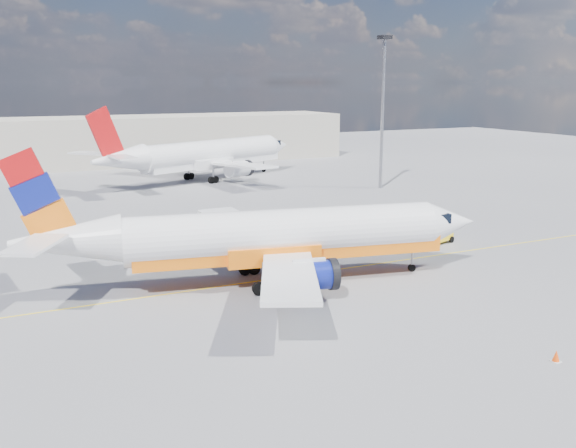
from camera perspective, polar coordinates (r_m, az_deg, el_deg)
name	(u,v)px	position (r m, az deg, el deg)	size (l,w,h in m)	color
ground	(339,284)	(45.00, 4.52, -5.30)	(240.00, 240.00, 0.00)	slate
taxi_line	(318,272)	(47.48, 2.69, -4.31)	(70.00, 0.15, 0.01)	yellow
terminal_main	(146,139)	(115.45, -12.52, 7.35)	(70.00, 14.00, 8.00)	#BBB4A1
main_jet	(269,237)	(44.08, -1.70, -1.16)	(32.98, 25.51, 9.95)	white
second_jet	(206,155)	(92.10, -7.32, 6.10)	(35.62, 26.86, 10.95)	white
gse_tug	(436,232)	(57.05, 13.03, -0.73)	(3.28, 2.59, 2.09)	black
traffic_cone	(556,356)	(35.43, 22.73, -10.79)	(0.44, 0.44, 0.61)	white
floodlight_mast	(383,98)	(84.93, 8.43, 10.99)	(1.42, 1.42, 19.52)	gray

